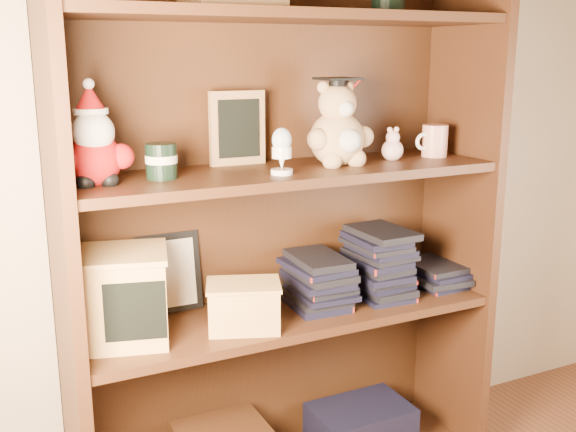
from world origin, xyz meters
The scene contains 16 objects.
bookcase centered at (-0.02, 1.36, 0.78)m, with size 1.20×0.35×1.60m.
shelf_lower centered at (-0.02, 1.30, 0.54)m, with size 1.14×0.33×0.02m.
shelf_upper centered at (-0.02, 1.30, 0.94)m, with size 1.14×0.33×0.02m.
santa_plush centered at (-0.52, 1.30, 1.04)m, with size 0.18×0.13×0.25m.
teachers_tin centered at (-0.36, 1.30, 0.99)m, with size 0.08×0.08×0.09m.
chalkboard_plaque centered at (-0.11, 1.42, 1.05)m, with size 0.16×0.08×0.20m.
egg_cup centered at (-0.07, 1.23, 1.01)m, with size 0.06×0.06×0.12m.
grad_teddy_bear centered at (0.13, 1.30, 1.04)m, with size 0.20×0.17×0.24m.
pink_figurine centered at (0.31, 1.30, 0.99)m, with size 0.06×0.06×0.10m.
teacher_mug centered at (0.46, 1.30, 1.00)m, with size 0.11×0.07×0.09m.
certificate_frame centered at (-0.31, 1.44, 0.66)m, with size 0.18×0.05×0.22m.
treats_box centered at (-0.46, 1.30, 0.67)m, with size 0.26×0.26×0.23m.
pencils_box centered at (-0.18, 1.24, 0.61)m, with size 0.22×0.19×0.12m.
book_stack_left centered at (0.08, 1.30, 0.61)m, with size 0.14×0.20×0.13m.
book_stack_mid centered at (0.28, 1.30, 0.65)m, with size 0.14×0.20×0.19m.
book_stack_right centered at (0.48, 1.30, 0.58)m, with size 0.14×0.20×0.06m.
Camera 1 is at (-0.79, -0.28, 1.25)m, focal length 42.00 mm.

